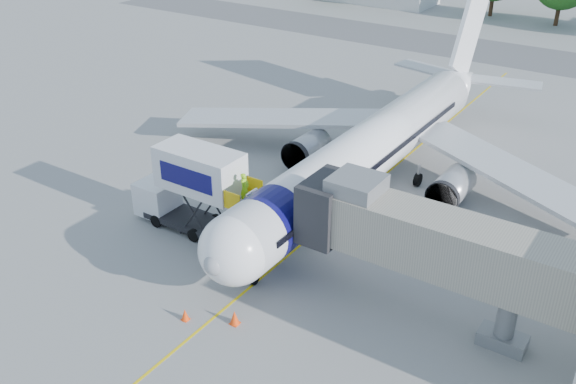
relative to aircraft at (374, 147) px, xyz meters
The scene contains 9 objects.
ground 5.07m from the aircraft, 90.00° to the right, with size 160.00×160.00×0.00m, color gray.
guidance_line 5.06m from the aircraft, 90.00° to the right, with size 0.15×70.00×0.01m, color yellow.
taxiway_strip 37.99m from the aircraft, 90.00° to the left, with size 120.00×10.00×0.01m, color #59595B.
aircraft is the anchor object (origin of this frame).
jet_bridge 13.77m from the aircraft, 54.30° to the right, with size 13.90×3.20×6.60m.
catering_hiloader 12.77m from the aircraft, 119.39° to the right, with size 8.50×2.44×5.50m.
ground_tug 22.30m from the aircraft, 97.71° to the right, with size 4.16×3.23×1.48m.
safety_cone_a 18.13m from the aircraft, 93.41° to the right, with size 0.40×0.40×0.63m.
safety_cone_b 17.02m from the aircraft, 86.08° to the right, with size 0.48×0.48×0.76m.
Camera 1 is at (17.01, -31.75, 20.43)m, focal length 40.00 mm.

